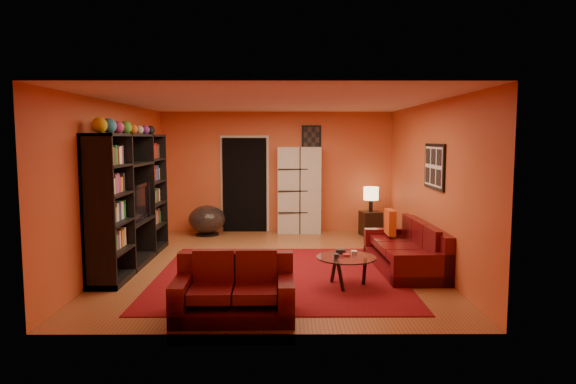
{
  "coord_description": "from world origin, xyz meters",
  "views": [
    {
      "loc": [
        0.2,
        -8.15,
        2.03
      ],
      "look_at": [
        0.23,
        0.1,
        1.17
      ],
      "focal_mm": 32.0,
      "sensor_mm": 36.0,
      "label": 1
    }
  ],
  "objects_px": {
    "bowl_chair": "(207,219)",
    "side_table": "(371,223)",
    "tv": "(134,203)",
    "table_lamp": "(371,194)",
    "entertainment_unit": "(131,200)",
    "sofa": "(410,251)",
    "storage_cabinet": "(300,190)",
    "coffee_table": "(346,260)",
    "loveseat": "(234,291)"
  },
  "relations": [
    {
      "from": "storage_cabinet",
      "to": "side_table",
      "type": "relative_size",
      "value": 3.69
    },
    {
      "from": "loveseat",
      "to": "side_table",
      "type": "relative_size",
      "value": 2.75
    },
    {
      "from": "tv",
      "to": "table_lamp",
      "type": "distance_m",
      "value": 4.9
    },
    {
      "from": "coffee_table",
      "to": "bowl_chair",
      "type": "bearing_deg",
      "value": 123.35
    },
    {
      "from": "storage_cabinet",
      "to": "coffee_table",
      "type": "bearing_deg",
      "value": -79.23
    },
    {
      "from": "sofa",
      "to": "tv",
      "type": "bearing_deg",
      "value": 174.42
    },
    {
      "from": "loveseat",
      "to": "table_lamp",
      "type": "height_order",
      "value": "table_lamp"
    },
    {
      "from": "sofa",
      "to": "storage_cabinet",
      "type": "relative_size",
      "value": 1.18
    },
    {
      "from": "storage_cabinet",
      "to": "side_table",
      "type": "height_order",
      "value": "storage_cabinet"
    },
    {
      "from": "bowl_chair",
      "to": "side_table",
      "type": "bearing_deg",
      "value": -0.34
    },
    {
      "from": "entertainment_unit",
      "to": "loveseat",
      "type": "distance_m",
      "value": 3.16
    },
    {
      "from": "coffee_table",
      "to": "storage_cabinet",
      "type": "distance_m",
      "value": 4.15
    },
    {
      "from": "tv",
      "to": "storage_cabinet",
      "type": "xyz_separation_m",
      "value": [
        2.72,
        2.84,
        -0.09
      ]
    },
    {
      "from": "entertainment_unit",
      "to": "side_table",
      "type": "relative_size",
      "value": 6.0
    },
    {
      "from": "tv",
      "to": "storage_cabinet",
      "type": "height_order",
      "value": "storage_cabinet"
    },
    {
      "from": "tv",
      "to": "table_lamp",
      "type": "relative_size",
      "value": 1.95
    },
    {
      "from": "bowl_chair",
      "to": "storage_cabinet",
      "type": "bearing_deg",
      "value": 8.72
    },
    {
      "from": "tv",
      "to": "sofa",
      "type": "bearing_deg",
      "value": -93.39
    },
    {
      "from": "coffee_table",
      "to": "tv",
      "type": "bearing_deg",
      "value": 159.09
    },
    {
      "from": "coffee_table",
      "to": "table_lamp",
      "type": "xyz_separation_m",
      "value": [
        0.95,
        3.76,
        0.5
      ]
    },
    {
      "from": "entertainment_unit",
      "to": "bowl_chair",
      "type": "relative_size",
      "value": 3.88
    },
    {
      "from": "sofa",
      "to": "coffee_table",
      "type": "distance_m",
      "value": 1.49
    },
    {
      "from": "sofa",
      "to": "side_table",
      "type": "xyz_separation_m",
      "value": [
        -0.16,
        2.78,
        -0.04
      ]
    },
    {
      "from": "coffee_table",
      "to": "side_table",
      "type": "distance_m",
      "value": 3.88
    },
    {
      "from": "sofa",
      "to": "coffee_table",
      "type": "xyz_separation_m",
      "value": [
        -1.11,
        -0.98,
        0.09
      ]
    },
    {
      "from": "entertainment_unit",
      "to": "tv",
      "type": "relative_size",
      "value": 2.97
    },
    {
      "from": "tv",
      "to": "sofa",
      "type": "distance_m",
      "value": 4.43
    },
    {
      "from": "tv",
      "to": "coffee_table",
      "type": "height_order",
      "value": "tv"
    },
    {
      "from": "entertainment_unit",
      "to": "table_lamp",
      "type": "relative_size",
      "value": 5.78
    },
    {
      "from": "sofa",
      "to": "table_lamp",
      "type": "bearing_deg",
      "value": 91.1
    },
    {
      "from": "tv",
      "to": "side_table",
      "type": "xyz_separation_m",
      "value": [
        4.2,
        2.52,
        -0.76
      ]
    },
    {
      "from": "entertainment_unit",
      "to": "bowl_chair",
      "type": "distance_m",
      "value": 2.72
    },
    {
      "from": "table_lamp",
      "to": "sofa",
      "type": "bearing_deg",
      "value": -86.72
    },
    {
      "from": "tv",
      "to": "side_table",
      "type": "distance_m",
      "value": 4.96
    },
    {
      "from": "sofa",
      "to": "bowl_chair",
      "type": "relative_size",
      "value": 2.82
    },
    {
      "from": "storage_cabinet",
      "to": "entertainment_unit",
      "type": "bearing_deg",
      "value": -131.34
    },
    {
      "from": "sofa",
      "to": "loveseat",
      "type": "xyz_separation_m",
      "value": [
        -2.53,
        -2.13,
        0.0
      ]
    },
    {
      "from": "coffee_table",
      "to": "side_table",
      "type": "relative_size",
      "value": 1.64
    },
    {
      "from": "entertainment_unit",
      "to": "sofa",
      "type": "height_order",
      "value": "entertainment_unit"
    },
    {
      "from": "coffee_table",
      "to": "storage_cabinet",
      "type": "xyz_separation_m",
      "value": [
        -0.53,
        4.08,
        0.55
      ]
    },
    {
      "from": "side_table",
      "to": "table_lamp",
      "type": "bearing_deg",
      "value": 0.0
    },
    {
      "from": "loveseat",
      "to": "table_lamp",
      "type": "xyz_separation_m",
      "value": [
        2.37,
        4.9,
        0.58
      ]
    },
    {
      "from": "tv",
      "to": "side_table",
      "type": "bearing_deg",
      "value": -59.07
    },
    {
      "from": "storage_cabinet",
      "to": "tv",
      "type": "bearing_deg",
      "value": -130.44
    },
    {
      "from": "entertainment_unit",
      "to": "side_table",
      "type": "distance_m",
      "value": 4.99
    },
    {
      "from": "entertainment_unit",
      "to": "side_table",
      "type": "xyz_separation_m",
      "value": [
        4.25,
        2.48,
        -0.8
      ]
    },
    {
      "from": "entertainment_unit",
      "to": "storage_cabinet",
      "type": "height_order",
      "value": "entertainment_unit"
    },
    {
      "from": "entertainment_unit",
      "to": "tv",
      "type": "bearing_deg",
      "value": -37.11
    },
    {
      "from": "entertainment_unit",
      "to": "tv",
      "type": "height_order",
      "value": "entertainment_unit"
    },
    {
      "from": "side_table",
      "to": "entertainment_unit",
      "type": "bearing_deg",
      "value": -149.75
    }
  ]
}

